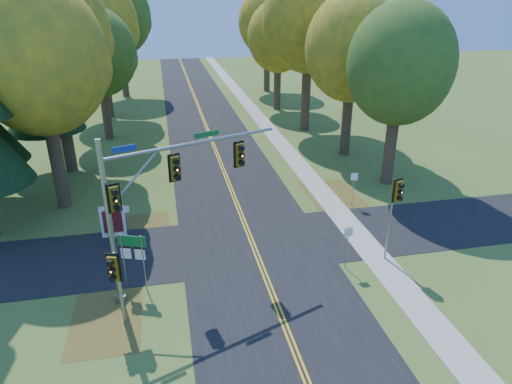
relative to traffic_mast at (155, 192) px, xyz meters
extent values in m
plane|color=#455D21|center=(4.97, 1.22, -5.00)|extent=(160.00, 160.00, 0.00)
cube|color=black|center=(4.97, 1.22, -4.99)|extent=(8.00, 160.00, 0.02)
cube|color=black|center=(4.97, 3.22, -4.99)|extent=(60.00, 6.00, 0.02)
cube|color=gold|center=(4.87, 1.22, -4.97)|extent=(0.10, 160.00, 0.01)
cube|color=gold|center=(5.07, 1.22, -4.97)|extent=(0.10, 160.00, 0.01)
cube|color=#9E998E|center=(11.17, 1.22, -4.97)|extent=(1.60, 160.00, 0.06)
cube|color=brown|center=(-1.53, 5.22, -4.99)|extent=(4.00, 6.00, 0.00)
cube|color=brown|center=(11.77, 7.22, -4.99)|extent=(3.50, 8.00, 0.00)
cube|color=brown|center=(-2.53, -1.78, -4.99)|extent=(3.00, 5.00, 0.00)
cylinder|color=#38281C|center=(-6.23, 10.52, -1.62)|extent=(0.86, 0.86, 6.75)
ellipsoid|color=gold|center=(-6.23, 10.52, 4.55)|extent=(8.00, 8.00, 9.20)
sphere|color=gold|center=(-4.63, 11.72, 3.75)|extent=(4.80, 4.80, 4.80)
sphere|color=gold|center=(-7.63, 9.72, 5.35)|extent=(4.40, 4.40, 4.40)
cylinder|color=#38281C|center=(16.47, 9.92, -1.96)|extent=(0.83, 0.83, 6.08)
ellipsoid|color=#48661F|center=(16.47, 9.92, 3.60)|extent=(7.20, 7.20, 8.28)
sphere|color=#48661F|center=(17.91, 11.00, 2.88)|extent=(4.32, 4.32, 4.32)
sphere|color=#48661F|center=(15.21, 9.20, 4.32)|extent=(3.96, 3.96, 3.96)
cylinder|color=#38281C|center=(-6.83, 17.42, -1.28)|extent=(0.89, 0.89, 7.42)
ellipsoid|color=gold|center=(-6.83, 17.42, 5.44)|extent=(8.60, 8.60, 9.89)
sphere|color=gold|center=(-5.11, 18.71, 4.58)|extent=(5.16, 5.16, 5.16)
sphere|color=gold|center=(-8.34, 16.56, 6.30)|extent=(4.73, 4.73, 4.73)
cylinder|color=#38281C|center=(15.87, 16.72, -1.85)|extent=(0.84, 0.84, 6.30)
ellipsoid|color=gold|center=(15.87, 16.72, 3.96)|extent=(7.60, 7.60, 8.74)
sphere|color=gold|center=(17.39, 17.86, 3.20)|extent=(4.56, 4.56, 4.56)
sphere|color=gold|center=(14.54, 15.96, 4.72)|extent=(4.18, 4.18, 4.18)
cylinder|color=#38281C|center=(-4.63, 25.62, -2.18)|extent=(0.81, 0.81, 5.62)
ellipsoid|color=#48661F|center=(-4.63, 25.62, 3.01)|extent=(6.80, 6.80, 7.82)
sphere|color=#48661F|center=(-3.27, 26.64, 2.33)|extent=(4.08, 4.08, 4.08)
sphere|color=#48661F|center=(-5.82, 24.94, 3.69)|extent=(3.74, 3.74, 3.74)
cylinder|color=#38281C|center=(14.77, 24.82, -1.17)|extent=(0.90, 0.90, 7.65)
ellipsoid|color=gold|center=(14.77, 24.82, 5.73)|extent=(8.80, 8.80, 10.12)
sphere|color=gold|center=(16.53, 26.14, 4.85)|extent=(5.28, 5.28, 5.28)
sphere|color=gold|center=(13.23, 23.94, 6.61)|extent=(4.84, 4.84, 4.84)
cylinder|color=#38281C|center=(-5.23, 34.32, -1.51)|extent=(0.87, 0.87, 6.98)
ellipsoid|color=gold|center=(-5.23, 34.32, 4.85)|extent=(8.20, 8.20, 9.43)
sphere|color=gold|center=(-3.59, 35.55, 4.03)|extent=(4.92, 4.92, 4.92)
sphere|color=gold|center=(-6.67, 33.50, 5.67)|extent=(4.51, 4.51, 4.51)
cylinder|color=#38281C|center=(14.17, 34.02, -2.07)|extent=(0.82, 0.82, 5.85)
ellipsoid|color=gold|center=(14.17, 34.02, 3.30)|extent=(7.00, 7.00, 8.05)
sphere|color=gold|center=(15.57, 35.07, 2.60)|extent=(4.20, 4.20, 4.20)
sphere|color=gold|center=(12.94, 33.32, 4.00)|extent=(3.85, 3.85, 3.85)
cylinder|color=#38281C|center=(-4.03, 45.22, -1.40)|extent=(0.88, 0.88, 7.20)
ellipsoid|color=#48661F|center=(-4.03, 45.22, 5.14)|extent=(8.40, 8.40, 9.66)
sphere|color=#48661F|center=(-2.35, 46.48, 4.30)|extent=(5.04, 5.04, 5.04)
sphere|color=#48661F|center=(-5.50, 44.38, 5.98)|extent=(4.62, 4.62, 4.62)
cylinder|color=#38281C|center=(15.37, 44.72, -1.73)|extent=(0.85, 0.85, 6.53)
ellipsoid|color=gold|center=(15.37, 44.72, 4.26)|extent=(7.80, 7.80, 8.97)
sphere|color=gold|center=(16.93, 45.89, 3.48)|extent=(4.68, 4.68, 4.68)
sphere|color=gold|center=(14.00, 43.94, 5.04)|extent=(4.29, 4.29, 4.29)
cylinder|color=#38281C|center=(-8.03, 17.22, -3.29)|extent=(0.50, 0.50, 3.42)
cone|color=black|center=(-8.03, 17.22, 1.15)|extent=(5.60, 5.60, 5.45)
cone|color=black|center=(-8.03, 17.22, 5.05)|extent=(4.57, 4.57, 5.45)
cylinder|color=gray|center=(-1.98, -0.72, -1.11)|extent=(0.24, 0.24, 7.77)
cylinder|color=gray|center=(-1.98, -0.72, -4.83)|extent=(0.49, 0.49, 0.33)
cylinder|color=gray|center=(1.89, 0.79, 1.89)|extent=(7.81, 3.17, 0.16)
cylinder|color=gray|center=(-0.85, -0.28, 0.78)|extent=(2.37, 1.00, 2.29)
cylinder|color=gray|center=(0.91, 0.41, 1.69)|extent=(0.04, 0.04, 0.40)
cube|color=#72590C|center=(0.91, 0.41, 0.93)|extent=(0.47, 0.45, 1.11)
cube|color=black|center=(0.91, 0.41, 0.93)|extent=(0.55, 0.24, 1.31)
sphere|color=orange|center=(1.00, 0.17, 0.93)|extent=(0.20, 0.20, 0.20)
cylinder|color=black|center=(1.00, 0.17, 1.29)|extent=(0.31, 0.26, 0.27)
cylinder|color=black|center=(1.00, 0.17, 0.93)|extent=(0.31, 0.26, 0.27)
cylinder|color=black|center=(1.00, 0.17, 0.58)|extent=(0.31, 0.26, 0.27)
cylinder|color=gray|center=(4.01, 1.62, 1.69)|extent=(0.04, 0.04, 0.40)
cube|color=#72590C|center=(4.01, 1.62, 0.93)|extent=(0.47, 0.45, 1.11)
cube|color=black|center=(4.01, 1.62, 0.93)|extent=(0.55, 0.24, 1.31)
sphere|color=orange|center=(4.11, 1.38, 0.93)|extent=(0.20, 0.20, 0.20)
cylinder|color=black|center=(4.11, 1.38, 1.29)|extent=(0.31, 0.26, 0.27)
cylinder|color=black|center=(4.11, 1.38, 0.93)|extent=(0.31, 0.26, 0.27)
cylinder|color=black|center=(4.11, 1.38, 0.58)|extent=(0.31, 0.26, 0.27)
cube|color=#72590C|center=(-1.67, -0.77, 0.22)|extent=(0.47, 0.45, 1.11)
cube|color=black|center=(-1.67, -0.77, 0.22)|extent=(0.55, 0.24, 1.31)
sphere|color=orange|center=(-1.57, -1.01, 0.22)|extent=(0.20, 0.20, 0.20)
cylinder|color=black|center=(-1.57, -1.01, 0.58)|extent=(0.31, 0.26, 0.27)
cylinder|color=black|center=(-1.57, -1.01, 0.22)|extent=(0.31, 0.26, 0.27)
cylinder|color=black|center=(-1.57, -1.01, -0.13)|extent=(0.31, 0.26, 0.27)
cube|color=navy|center=(-1.05, -0.36, 2.20)|extent=(0.95, 0.40, 0.24)
cube|color=#0C5926|center=(2.46, 1.01, 2.20)|extent=(1.15, 0.48, 0.24)
cylinder|color=gray|center=(11.56, 0.15, -2.69)|extent=(0.13, 0.13, 4.60)
cube|color=#72590C|center=(11.62, -0.07, -0.92)|extent=(0.43, 0.40, 1.05)
cube|color=black|center=(11.62, -0.07, -0.92)|extent=(0.53, 0.18, 1.23)
sphere|color=orange|center=(11.69, -0.30, -0.92)|extent=(0.19, 0.19, 0.19)
cylinder|color=black|center=(11.69, -0.30, -0.58)|extent=(0.29, 0.23, 0.25)
cylinder|color=black|center=(11.69, -0.30, -0.92)|extent=(0.29, 0.23, 0.25)
cylinder|color=black|center=(11.69, -0.30, -1.25)|extent=(0.29, 0.23, 0.25)
cylinder|color=#919299|center=(-1.73, -2.28, -3.24)|extent=(0.13, 0.13, 3.51)
cube|color=#72590C|center=(-1.80, -2.51, -2.03)|extent=(0.46, 0.43, 1.10)
cube|color=black|center=(-1.80, -2.51, -2.03)|extent=(0.55, 0.20, 1.29)
sphere|color=orange|center=(-1.88, -2.76, -2.03)|extent=(0.20, 0.20, 0.20)
cylinder|color=black|center=(-1.88, -2.76, -1.68)|extent=(0.30, 0.25, 0.26)
cylinder|color=black|center=(-1.88, -2.76, -2.03)|extent=(0.30, 0.25, 0.26)
cylinder|color=black|center=(-1.88, -2.76, -2.38)|extent=(0.30, 0.25, 0.26)
cylinder|color=gray|center=(-1.75, 0.29, -3.52)|extent=(0.06, 0.06, 2.95)
cylinder|color=gray|center=(-0.83, -0.06, -3.52)|extent=(0.06, 0.06, 2.95)
cube|color=#0D6027|center=(-1.28, 0.14, -2.39)|extent=(1.30, 0.52, 0.54)
cube|color=silver|center=(-1.28, 0.14, -2.39)|extent=(1.10, 0.42, 0.08)
cube|color=silver|center=(-1.60, 0.27, -3.08)|extent=(0.47, 0.21, 0.54)
cube|color=black|center=(-1.60, 0.27, -2.75)|extent=(0.46, 0.18, 0.10)
cube|color=silver|center=(-0.96, 0.02, -3.08)|extent=(0.47, 0.21, 0.54)
cube|color=black|center=(-0.96, 0.02, -2.75)|extent=(0.46, 0.18, 0.10)
cube|color=silver|center=(-2.70, 5.61, -4.04)|extent=(1.39, 0.19, 1.92)
cube|color=maroon|center=(-2.70, 5.51, -3.98)|extent=(1.07, 0.02, 1.39)
cube|color=silver|center=(-3.24, 5.61, -4.84)|extent=(0.09, 0.09, 0.32)
cube|color=silver|center=(-2.17, 5.61, -4.84)|extent=(0.09, 0.09, 0.32)
cylinder|color=gray|center=(12.47, 6.81, -3.83)|extent=(0.05, 0.05, 2.33)
cube|color=white|center=(12.46, 6.79, -2.98)|extent=(0.44, 0.11, 0.48)
cylinder|color=gray|center=(9.17, -0.22, -3.78)|extent=(0.06, 0.06, 2.43)
cube|color=silver|center=(9.17, -0.24, -2.90)|extent=(0.46, 0.08, 0.50)
cylinder|color=gray|center=(-1.91, 5.55, -4.01)|extent=(0.04, 0.04, 1.98)
cube|color=silver|center=(-1.90, 5.53, -3.29)|extent=(0.38, 0.10, 0.40)
camera|label=1|loc=(0.62, -18.79, 8.10)|focal=32.00mm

